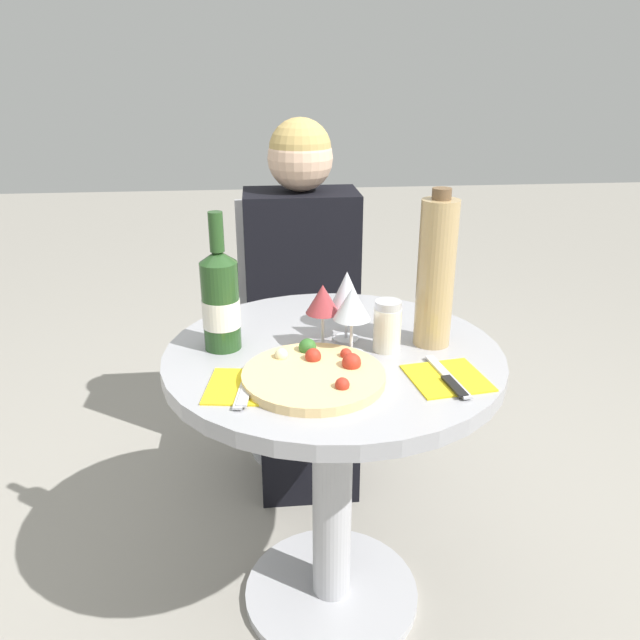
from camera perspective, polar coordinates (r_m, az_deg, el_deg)
ground_plane at (r=1.83m, az=1.04°, el=-23.81°), size 12.00×12.00×0.00m
dining_table at (r=1.50m, az=1.18°, el=-9.62°), size 0.76×0.76×0.72m
chair_behind_diner at (r=2.24m, az=-1.75°, el=-1.37°), size 0.43×0.43×0.88m
seated_diner at (r=2.06m, az=-1.49°, el=-0.03°), size 0.37×0.46×1.17m
pizza_large at (r=1.27m, az=-0.48°, el=-4.99°), size 0.29×0.29×0.05m
wine_bottle at (r=1.39m, az=-9.08°, el=1.81°), size 0.08×0.08×0.31m
tall_carafe at (r=1.40m, az=10.56°, el=4.24°), size 0.08×0.08×0.36m
sugar_shaker at (r=1.39m, az=6.18°, el=-0.56°), size 0.06×0.06×0.12m
wine_glass_center at (r=1.37m, az=0.25°, el=1.79°), size 0.08×0.08×0.15m
wine_glass_back_right at (r=1.42m, az=2.46°, el=2.72°), size 0.07×0.07×0.17m
wine_glass_front_right at (r=1.34m, az=2.95°, el=1.41°), size 0.08×0.08×0.16m
place_setting_left at (r=1.25m, az=-6.86°, el=-6.08°), size 0.17×0.19×0.01m
place_setting_right at (r=1.30m, az=11.59°, el=-5.23°), size 0.17×0.19×0.01m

